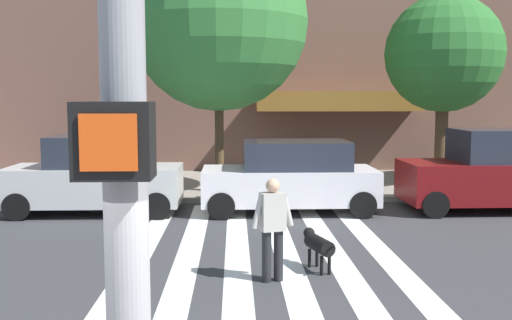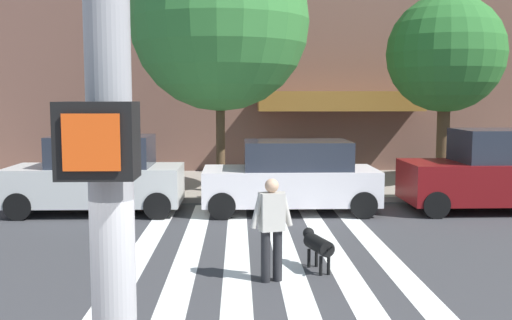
{
  "view_description": "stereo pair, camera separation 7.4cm",
  "coord_description": "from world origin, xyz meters",
  "px_view_note": "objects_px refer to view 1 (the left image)",
  "views": [
    {
      "loc": [
        0.22,
        -3.07,
        2.91
      ],
      "look_at": [
        0.64,
        8.41,
        1.68
      ],
      "focal_mm": 41.49,
      "sensor_mm": 36.0,
      "label": 1
    },
    {
      "loc": [
        0.29,
        -3.08,
        2.91
      ],
      "look_at": [
        0.64,
        8.41,
        1.68
      ],
      "focal_mm": 41.49,
      "sensor_mm": 36.0,
      "label": 2
    }
  ],
  "objects_px": {
    "parked_car_behind_first": "(97,176)",
    "street_tree_nearest": "(219,21)",
    "street_tree_middle": "(444,54)",
    "parked_car_third_in_line": "(291,177)",
    "parked_car_fourth_in_line": "(493,173)",
    "pedestrian_dog_walker": "(273,224)",
    "dog_on_leash": "(318,244)"
  },
  "relations": [
    {
      "from": "parked_car_behind_first",
      "to": "pedestrian_dog_walker",
      "type": "relative_size",
      "value": 2.59
    },
    {
      "from": "street_tree_nearest",
      "to": "street_tree_middle",
      "type": "distance_m",
      "value": 6.86
    },
    {
      "from": "parked_car_behind_first",
      "to": "parked_car_fourth_in_line",
      "type": "relative_size",
      "value": 0.95
    },
    {
      "from": "pedestrian_dog_walker",
      "to": "dog_on_leash",
      "type": "relative_size",
      "value": 1.52
    },
    {
      "from": "street_tree_middle",
      "to": "parked_car_fourth_in_line",
      "type": "bearing_deg",
      "value": -85.0
    },
    {
      "from": "parked_car_third_in_line",
      "to": "parked_car_fourth_in_line",
      "type": "height_order",
      "value": "parked_car_fourth_in_line"
    },
    {
      "from": "parked_car_third_in_line",
      "to": "parked_car_fourth_in_line",
      "type": "relative_size",
      "value": 0.97
    },
    {
      "from": "parked_car_fourth_in_line",
      "to": "dog_on_leash",
      "type": "height_order",
      "value": "parked_car_fourth_in_line"
    },
    {
      "from": "street_tree_middle",
      "to": "pedestrian_dog_walker",
      "type": "height_order",
      "value": "street_tree_middle"
    },
    {
      "from": "parked_car_behind_first",
      "to": "parked_car_third_in_line",
      "type": "distance_m",
      "value": 4.86
    },
    {
      "from": "parked_car_behind_first",
      "to": "pedestrian_dog_walker",
      "type": "bearing_deg",
      "value": -54.48
    },
    {
      "from": "street_tree_nearest",
      "to": "street_tree_middle",
      "type": "bearing_deg",
      "value": 6.23
    },
    {
      "from": "parked_car_behind_first",
      "to": "dog_on_leash",
      "type": "height_order",
      "value": "parked_car_behind_first"
    },
    {
      "from": "parked_car_third_in_line",
      "to": "street_tree_nearest",
      "type": "xyz_separation_m",
      "value": [
        -1.86,
        2.36,
        4.14
      ]
    },
    {
      "from": "street_tree_middle",
      "to": "dog_on_leash",
      "type": "bearing_deg",
      "value": -121.12
    },
    {
      "from": "pedestrian_dog_walker",
      "to": "parked_car_fourth_in_line",
      "type": "bearing_deg",
      "value": 43.24
    },
    {
      "from": "parked_car_fourth_in_line",
      "to": "parked_car_third_in_line",
      "type": "bearing_deg",
      "value": -180.0
    },
    {
      "from": "street_tree_nearest",
      "to": "parked_car_behind_first",
      "type": "bearing_deg",
      "value": -141.73
    },
    {
      "from": "street_tree_middle",
      "to": "parked_car_behind_first",
      "type": "bearing_deg",
      "value": -162.37
    },
    {
      "from": "street_tree_middle",
      "to": "pedestrian_dog_walker",
      "type": "xyz_separation_m",
      "value": [
        -5.74,
        -8.75,
        -3.26
      ]
    },
    {
      "from": "street_tree_nearest",
      "to": "dog_on_leash",
      "type": "distance_m",
      "value": 8.93
    },
    {
      "from": "pedestrian_dog_walker",
      "to": "street_tree_nearest",
      "type": "bearing_deg",
      "value": 97.35
    },
    {
      "from": "street_tree_middle",
      "to": "dog_on_leash",
      "type": "distance_m",
      "value": 10.25
    },
    {
      "from": "parked_car_behind_first",
      "to": "parked_car_third_in_line",
      "type": "relative_size",
      "value": 0.98
    },
    {
      "from": "parked_car_fourth_in_line",
      "to": "street_tree_middle",
      "type": "distance_m",
      "value": 4.47
    },
    {
      "from": "street_tree_nearest",
      "to": "pedestrian_dog_walker",
      "type": "relative_size",
      "value": 4.54
    },
    {
      "from": "parked_car_behind_first",
      "to": "street_tree_nearest",
      "type": "height_order",
      "value": "street_tree_nearest"
    },
    {
      "from": "parked_car_fourth_in_line",
      "to": "street_tree_middle",
      "type": "height_order",
      "value": "street_tree_middle"
    },
    {
      "from": "dog_on_leash",
      "to": "street_tree_middle",
      "type": "bearing_deg",
      "value": 58.88
    },
    {
      "from": "parked_car_fourth_in_line",
      "to": "dog_on_leash",
      "type": "xyz_separation_m",
      "value": [
        -5.2,
        -5.07,
        -0.53
      ]
    },
    {
      "from": "street_tree_middle",
      "to": "dog_on_leash",
      "type": "xyz_separation_m",
      "value": [
        -4.93,
        -8.17,
        -3.74
      ]
    },
    {
      "from": "parked_car_fourth_in_line",
      "to": "dog_on_leash",
      "type": "relative_size",
      "value": 4.14
    }
  ]
}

